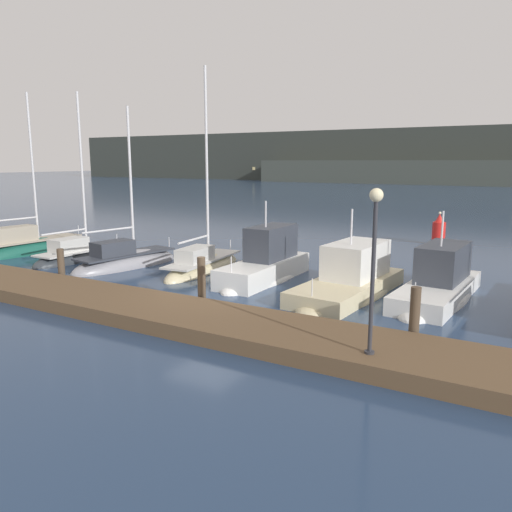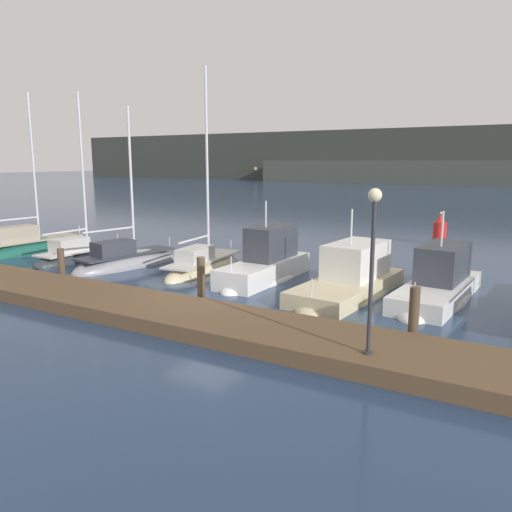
% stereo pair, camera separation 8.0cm
% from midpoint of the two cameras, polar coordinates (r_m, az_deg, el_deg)
% --- Properties ---
extents(ground_plane, '(400.00, 400.00, 0.00)m').
position_cam_midpoint_polar(ground_plane, '(17.74, -5.60, -5.59)').
color(ground_plane, navy).
extents(dock, '(36.14, 2.80, 0.45)m').
position_cam_midpoint_polar(dock, '(16.14, -9.79, -6.52)').
color(dock, brown).
rests_on(dock, ground).
extents(mooring_pile_1, '(0.28, 0.28, 1.44)m').
position_cam_midpoint_polar(mooring_pile_1, '(22.15, -21.47, -1.07)').
color(mooring_pile_1, '#4C3D2D').
rests_on(mooring_pile_1, ground).
extents(mooring_pile_2, '(0.28, 0.28, 1.78)m').
position_cam_midpoint_polar(mooring_pile_2, '(17.22, -6.37, -3.04)').
color(mooring_pile_2, '#4C3D2D').
rests_on(mooring_pile_2, ground).
extents(mooring_pile_3, '(0.28, 0.28, 1.64)m').
position_cam_midpoint_polar(mooring_pile_3, '(14.36, 17.51, -6.58)').
color(mooring_pile_3, '#4C3D2D').
rests_on(mooring_pile_3, ground).
extents(sailboat_berth_1, '(2.20, 7.03, 9.37)m').
position_cam_midpoint_polar(sailboat_berth_1, '(30.21, -24.59, 0.59)').
color(sailboat_berth_1, '#195647').
rests_on(sailboat_berth_1, ground).
extents(sailboat_berth_2, '(1.72, 5.62, 9.03)m').
position_cam_midpoint_polar(sailboat_berth_2, '(27.23, -19.59, -0.12)').
color(sailboat_berth_2, '#2D3338').
rests_on(sailboat_berth_2, ground).
extents(sailboat_berth_3, '(2.71, 6.04, 8.25)m').
position_cam_midpoint_polar(sailboat_berth_3, '(24.72, -14.77, -0.93)').
color(sailboat_berth_3, gray).
rests_on(sailboat_berth_3, ground).
extents(sailboat_berth_4, '(2.29, 6.30, 9.75)m').
position_cam_midpoint_polar(sailboat_berth_4, '(23.34, -6.20, -1.25)').
color(sailboat_berth_4, beige).
rests_on(sailboat_berth_4, ground).
extents(motorboat_berth_5, '(1.92, 6.06, 3.87)m').
position_cam_midpoint_polar(motorboat_berth_5, '(21.31, 0.99, -1.51)').
color(motorboat_berth_5, white).
rests_on(motorboat_berth_5, ground).
extents(motorboat_berth_6, '(2.98, 7.00, 3.80)m').
position_cam_midpoint_polar(motorboat_berth_6, '(19.32, 10.52, -3.36)').
color(motorboat_berth_6, beige).
rests_on(motorboat_berth_6, ground).
extents(motorboat_berth_7, '(2.53, 6.78, 3.87)m').
position_cam_midpoint_polar(motorboat_berth_7, '(19.48, 19.96, -3.74)').
color(motorboat_berth_7, white).
rests_on(motorboat_berth_7, ground).
extents(channel_buoy, '(1.15, 1.15, 2.01)m').
position_cam_midpoint_polar(channel_buoy, '(32.09, 20.08, 2.55)').
color(channel_buoy, red).
rests_on(channel_buoy, ground).
extents(dock_lamppost, '(0.32, 0.32, 3.94)m').
position_cam_midpoint_polar(dock_lamppost, '(11.78, 13.16, 1.25)').
color(dock_lamppost, '#2D2D33').
rests_on(dock_lamppost, dock).
extents(hillside_backdrop, '(240.00, 23.00, 12.47)m').
position_cam_midpoint_polar(hillside_backdrop, '(123.98, 26.95, 9.99)').
color(hillside_backdrop, '#333833').
rests_on(hillside_backdrop, ground).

